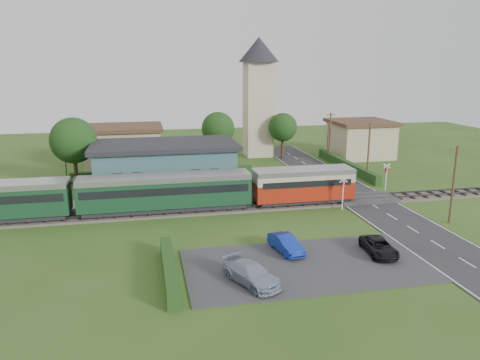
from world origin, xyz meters
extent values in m
plane|color=#2D4C19|center=(0.00, 0.00, 0.00)|extent=(120.00, 120.00, 0.00)
cube|color=#4C443D|center=(0.00, 2.00, 0.10)|extent=(76.00, 3.20, 0.20)
cube|color=#3F3F47|center=(0.00, 1.28, 0.42)|extent=(76.00, 0.08, 0.15)
cube|color=#3F3F47|center=(0.00, 2.72, 0.42)|extent=(76.00, 0.08, 0.15)
cube|color=#28282B|center=(10.00, 0.00, 0.03)|extent=(6.00, 70.00, 0.05)
cube|color=#333335|center=(-1.50, -12.00, 0.04)|extent=(17.00, 9.00, 0.08)
cube|color=#333335|center=(10.00, 2.00, 0.23)|extent=(6.20, 3.40, 0.45)
cube|color=gray|center=(-10.00, 5.20, 0.23)|extent=(30.00, 3.00, 0.45)
cube|color=#C5B596|center=(-18.00, 5.20, 1.65)|extent=(2.00, 2.00, 2.40)
cube|color=#232328|center=(-18.00, 5.20, 2.93)|extent=(2.30, 2.30, 0.15)
cube|color=#3F5F5E|center=(-10.00, 11.00, 2.40)|extent=(15.00, 8.00, 4.80)
cube|color=#232328|center=(-10.00, 11.00, 5.05)|extent=(16.00, 9.00, 0.50)
cube|color=#232328|center=(-10.00, 7.06, 1.10)|extent=(1.20, 0.12, 2.20)
cube|color=black|center=(-15.00, 7.06, 2.40)|extent=(1.00, 0.12, 1.20)
cube|color=black|center=(-13.00, 7.06, 2.40)|extent=(1.00, 0.12, 1.20)
cube|color=black|center=(-7.00, 7.06, 2.40)|extent=(1.00, 0.12, 1.20)
cube|color=black|center=(-5.00, 7.06, 2.40)|extent=(1.00, 0.12, 1.20)
cube|color=#232328|center=(3.16, 2.00, 0.59)|extent=(9.00, 2.20, 0.50)
cube|color=#9F200E|center=(3.16, 2.00, 1.59)|extent=(10.00, 2.80, 1.80)
cube|color=#BDAD90|center=(3.16, 2.00, 2.84)|extent=(10.00, 2.82, 0.90)
cube|color=black|center=(3.16, 2.00, 2.49)|extent=(9.00, 2.88, 0.60)
cube|color=#A0A0A0|center=(3.16, 2.00, 3.49)|extent=(10.00, 2.90, 0.45)
cube|color=#232328|center=(-10.44, 2.00, 0.59)|extent=(15.20, 2.20, 0.50)
cube|color=#143B22|center=(-10.44, 2.00, 2.09)|extent=(16.00, 2.80, 2.60)
cube|color=black|center=(-10.44, 2.00, 2.49)|extent=(15.40, 2.86, 0.70)
cube|color=#A0A0A0|center=(-10.44, 2.00, 3.49)|extent=(16.00, 2.90, 0.50)
cube|color=#C5B596|center=(5.00, 28.00, 7.00)|extent=(4.00, 4.00, 14.00)
cone|color=#232328|center=(5.00, 28.00, 15.80)|extent=(6.00, 6.00, 3.60)
cube|color=tan|center=(-15.00, 25.00, 2.50)|extent=(10.00, 8.00, 5.00)
cube|color=#472D1E|center=(-15.00, 25.00, 5.25)|extent=(10.80, 8.80, 0.50)
cube|color=tan|center=(20.00, 24.00, 2.50)|extent=(8.00, 8.00, 5.00)
cube|color=#472D1E|center=(20.00, 24.00, 5.25)|extent=(8.80, 8.80, 0.50)
cube|color=#193814|center=(-11.00, -12.00, 0.60)|extent=(0.80, 9.00, 1.20)
cube|color=#193814|center=(14.20, 16.00, 0.60)|extent=(0.80, 18.00, 1.20)
cube|color=#193814|center=(-10.00, 15.50, 0.65)|extent=(22.00, 0.80, 1.30)
cylinder|color=#332316|center=(-20.00, 14.00, 2.06)|extent=(0.44, 0.44, 4.12)
sphere|color=#143311|center=(-20.00, 14.00, 5.40)|extent=(5.20, 5.20, 5.20)
cylinder|color=#332316|center=(-2.00, 23.00, 1.93)|extent=(0.44, 0.44, 3.85)
sphere|color=#143311|center=(-2.00, 23.00, 5.04)|extent=(4.60, 4.60, 4.60)
cylinder|color=#332316|center=(8.00, 25.00, 1.79)|extent=(0.44, 0.44, 3.58)
sphere|color=#143311|center=(8.00, 25.00, 4.68)|extent=(4.20, 4.20, 4.20)
cylinder|color=#473321|center=(14.20, -6.00, 3.50)|extent=(0.22, 0.22, 7.00)
cube|color=#473321|center=(14.20, -6.00, 6.70)|extent=(1.40, 0.10, 0.10)
cylinder|color=#473321|center=(14.20, 10.00, 3.50)|extent=(0.22, 0.22, 7.00)
cube|color=#473321|center=(14.20, 10.00, 6.70)|extent=(1.40, 0.10, 0.10)
cylinder|color=#473321|center=(14.20, 22.00, 3.50)|extent=(0.22, 0.22, 7.00)
cube|color=#473321|center=(14.20, 22.00, 6.70)|extent=(1.40, 0.10, 0.10)
cylinder|color=silver|center=(6.40, -0.40, 1.50)|extent=(0.12, 0.12, 3.00)
cube|color=#232328|center=(6.40, -0.40, 2.60)|extent=(0.35, 0.18, 0.55)
sphere|color=#FF190C|center=(6.40, -0.52, 2.75)|extent=(0.14, 0.14, 0.14)
sphere|color=#FF190C|center=(6.40, -0.52, 2.45)|extent=(0.14, 0.14, 0.14)
cube|color=silver|center=(6.40, -0.40, 3.00)|extent=(0.84, 0.05, 0.55)
cube|color=silver|center=(6.40, -0.40, 3.00)|extent=(0.84, 0.05, 0.55)
cylinder|color=silver|center=(13.60, 4.40, 1.50)|extent=(0.12, 0.12, 3.00)
cube|color=#232328|center=(13.60, 4.40, 2.60)|extent=(0.35, 0.18, 0.55)
sphere|color=#FF190C|center=(13.60, 4.28, 2.75)|extent=(0.14, 0.14, 0.14)
sphere|color=#FF190C|center=(13.60, 4.28, 2.45)|extent=(0.14, 0.14, 0.14)
cube|color=silver|center=(13.60, 4.40, 3.00)|extent=(0.84, 0.05, 0.55)
cube|color=silver|center=(13.60, 4.40, 3.00)|extent=(0.84, 0.05, 0.55)
cylinder|color=#3F3F47|center=(-22.00, 20.00, 2.50)|extent=(0.14, 0.14, 5.00)
sphere|color=orange|center=(-22.00, 20.00, 5.00)|extent=(0.30, 0.30, 0.30)
cylinder|color=#3F3F47|center=(16.00, 27.00, 2.50)|extent=(0.14, 0.14, 5.00)
sphere|color=orange|center=(16.00, 27.00, 5.00)|extent=(0.30, 0.30, 0.30)
imported|color=#02389D|center=(10.06, 12.42, 0.69)|extent=(3.96, 2.15, 1.28)
imported|color=#132CA2|center=(-2.16, -9.50, 0.71)|extent=(2.03, 4.03, 1.27)
imported|color=#99A5BD|center=(-5.89, -14.00, 0.76)|extent=(3.67, 5.03, 1.35)
imported|color=black|center=(4.50, -11.32, 0.65)|extent=(2.28, 4.25, 1.13)
imported|color=gray|center=(-5.03, 4.46, 1.38)|extent=(0.79, 0.64, 1.87)
imported|color=gray|center=(-15.96, 4.46, 1.29)|extent=(0.90, 1.00, 1.67)
camera|label=1|loc=(-12.27, -40.97, 13.92)|focal=35.00mm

